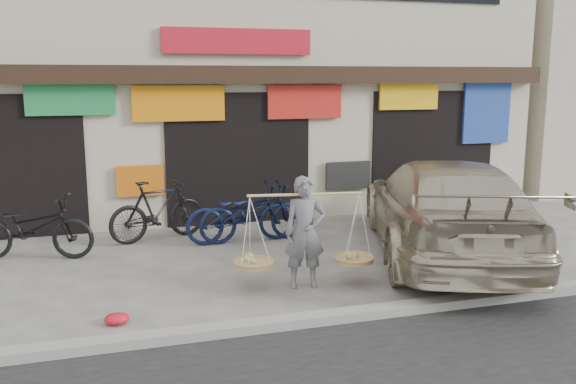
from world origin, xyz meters
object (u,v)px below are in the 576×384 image
object	(u,v)px
bike_0	(32,228)
bike_1	(158,210)
street_vendor	(305,237)
bike_2	(241,214)
suv	(445,208)
bike_3	(254,213)

from	to	relation	value
bike_0	bike_1	distance (m)	2.21
street_vendor	bike_1	distance (m)	3.71
bike_1	bike_0	bearing A→B (deg)	88.68
bike_2	suv	size ratio (longest dim) A/B	0.33
bike_1	bike_2	distance (m)	1.57
bike_1	bike_3	size ratio (longest dim) A/B	0.92
bike_1	suv	distance (m)	5.17
street_vendor	bike_2	distance (m)	2.68
bike_3	suv	bearing A→B (deg)	-123.04
bike_0	bike_3	bearing A→B (deg)	-75.03
bike_0	bike_1	bearing A→B (deg)	-59.05
bike_2	suv	distance (m)	3.62
bike_2	suv	world-z (taller)	suv
street_vendor	bike_2	world-z (taller)	street_vendor
bike_1	suv	bearing A→B (deg)	-135.10
bike_1	bike_3	xyz separation A→B (m)	(1.68, -0.60, -0.03)
street_vendor	suv	size ratio (longest dim) A/B	0.33
suv	bike_0	bearing A→B (deg)	4.75
street_vendor	suv	distance (m)	2.91
street_vendor	bike_2	bearing A→B (deg)	106.61
bike_2	suv	xyz separation A→B (m)	(3.13, -1.79, 0.29)
bike_0	street_vendor	bearing A→B (deg)	-109.09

